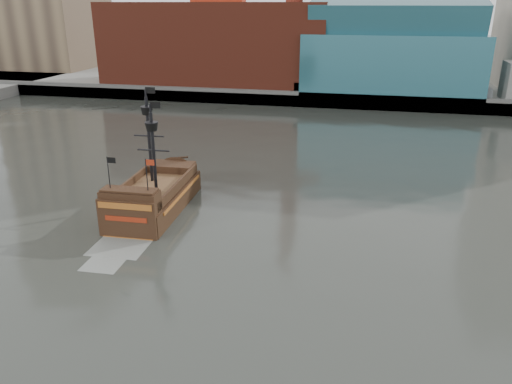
# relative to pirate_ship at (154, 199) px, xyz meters

# --- Properties ---
(ground) EXTENTS (400.00, 400.00, 0.00)m
(ground) POSITION_rel_pirate_ship_xyz_m (10.61, -13.97, -1.01)
(ground) COLOR #282B26
(ground) RESTS_ON ground
(promenade_far) EXTENTS (220.00, 60.00, 2.00)m
(promenade_far) POSITION_rel_pirate_ship_xyz_m (10.61, 78.03, -0.01)
(promenade_far) COLOR slate
(promenade_far) RESTS_ON ground
(seawall) EXTENTS (220.00, 1.00, 2.60)m
(seawall) POSITION_rel_pirate_ship_xyz_m (10.61, 48.53, 0.29)
(seawall) COLOR #4C4C49
(seawall) RESTS_ON ground
(pirate_ship) EXTENTS (5.22, 15.02, 11.12)m
(pirate_ship) POSITION_rel_pirate_ship_xyz_m (0.00, 0.00, 0.00)
(pirate_ship) COLOR black
(pirate_ship) RESTS_ON ground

